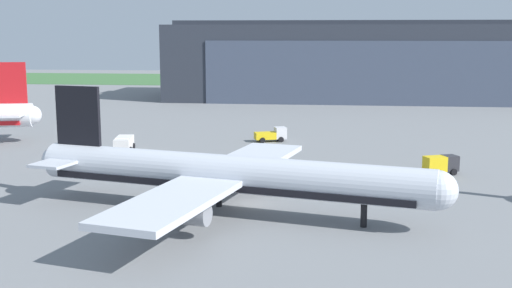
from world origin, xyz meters
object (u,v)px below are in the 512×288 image
airliner_near_left (225,175)px  ops_van (272,135)px  stair_truck (441,164)px  maintenance_hangar (354,61)px  fuel_bowser (124,143)px

airliner_near_left → ops_van: (0.83, 39.99, -2.54)m
airliner_near_left → ops_van: airliner_near_left is taller
ops_van → stair_truck: size_ratio=1.19×
stair_truck → maintenance_hangar: bearing=94.6°
maintenance_hangar → stair_truck: size_ratio=21.24×
maintenance_hangar → ops_van: maintenance_hangar is taller
maintenance_hangar → ops_van: bearing=-102.0°
fuel_bowser → stair_truck: stair_truck is taller
airliner_near_left → stair_truck: airliner_near_left is taller
ops_van → fuel_bowser: ops_van is taller
airliner_near_left → maintenance_hangar: bearing=81.9°
stair_truck → ops_van: bearing=136.4°
fuel_bowser → airliner_near_left: bearing=-56.9°
maintenance_hangar → airliner_near_left: 110.02m
maintenance_hangar → airliner_near_left: bearing=-98.1°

